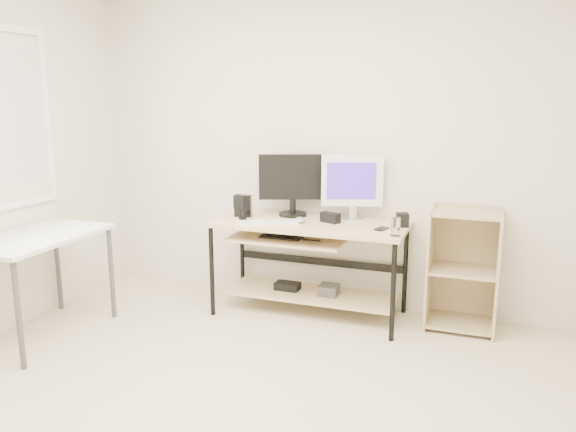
# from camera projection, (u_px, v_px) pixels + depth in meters

# --- Properties ---
(room) EXTENTS (4.01, 4.01, 2.62)m
(room) POSITION_uv_depth(u_px,v_px,m) (184.00, 176.00, 2.79)
(room) COLOR beige
(room) RESTS_ON ground
(desk) EXTENTS (1.50, 0.65, 0.75)m
(desk) POSITION_uv_depth(u_px,v_px,m) (306.00, 248.00, 4.40)
(desk) COLOR #D5BB87
(desk) RESTS_ON ground
(side_table) EXTENTS (0.60, 1.00, 0.75)m
(side_table) POSITION_uv_depth(u_px,v_px,m) (37.00, 246.00, 3.95)
(side_table) COLOR white
(side_table) RESTS_ON ground
(shelf_unit) EXTENTS (0.50, 0.40, 0.90)m
(shelf_unit) POSITION_uv_depth(u_px,v_px,m) (463.00, 268.00, 4.17)
(shelf_unit) COLOR tan
(shelf_unit) RESTS_ON ground
(black_monitor) EXTENTS (0.53, 0.25, 0.50)m
(black_monitor) POSITION_uv_depth(u_px,v_px,m) (293.00, 181.00, 4.52)
(black_monitor) COLOR black
(black_monitor) RESTS_ON desk
(white_imac) EXTENTS (0.47, 0.19, 0.51)m
(white_imac) POSITION_uv_depth(u_px,v_px,m) (352.00, 182.00, 4.37)
(white_imac) COLOR silver
(white_imac) RESTS_ON desk
(keyboard) EXTENTS (0.49, 0.31, 0.02)m
(keyboard) POSITION_uv_depth(u_px,v_px,m) (267.00, 222.00, 4.29)
(keyboard) COLOR white
(keyboard) RESTS_ON desk
(mouse) EXTENTS (0.11, 0.14, 0.04)m
(mouse) POSITION_uv_depth(u_px,v_px,m) (300.00, 220.00, 4.32)
(mouse) COLOR #B5B5BA
(mouse) RESTS_ON desk
(center_speaker) EXTENTS (0.17, 0.12, 0.08)m
(center_speaker) POSITION_uv_depth(u_px,v_px,m) (330.00, 218.00, 4.32)
(center_speaker) COLOR black
(center_speaker) RESTS_ON desk
(speaker_left) EXTENTS (0.10, 0.10, 0.18)m
(speaker_left) POSITION_uv_depth(u_px,v_px,m) (240.00, 205.00, 4.54)
(speaker_left) COLOR black
(speaker_left) RESTS_ON desk
(speaker_right) EXTENTS (0.11, 0.11, 0.10)m
(speaker_right) POSITION_uv_depth(u_px,v_px,m) (402.00, 220.00, 4.18)
(speaker_right) COLOR black
(speaker_right) RESTS_ON desk
(audio_controller) EXTENTS (0.10, 0.07, 0.18)m
(audio_controller) POSITION_uv_depth(u_px,v_px,m) (246.00, 206.00, 4.52)
(audio_controller) COLOR black
(audio_controller) RESTS_ON desk
(volume_puck) EXTENTS (0.08, 0.08, 0.03)m
(volume_puck) POSITION_uv_depth(u_px,v_px,m) (243.00, 220.00, 4.37)
(volume_puck) COLOR black
(volume_puck) RESTS_ON desk
(smartphone) EXTENTS (0.10, 0.14, 0.01)m
(smartphone) POSITION_uv_depth(u_px,v_px,m) (382.00, 229.00, 4.10)
(smartphone) COLOR black
(smartphone) RESTS_ON desk
(coaster) EXTENTS (0.10, 0.10, 0.01)m
(coaster) POSITION_uv_depth(u_px,v_px,m) (395.00, 236.00, 3.90)
(coaster) COLOR #9A7545
(coaster) RESTS_ON desk
(drinking_glass) EXTENTS (0.07, 0.07, 0.13)m
(drinking_glass) POSITION_uv_depth(u_px,v_px,m) (396.00, 227.00, 3.89)
(drinking_glass) COLOR white
(drinking_glass) RESTS_ON coaster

